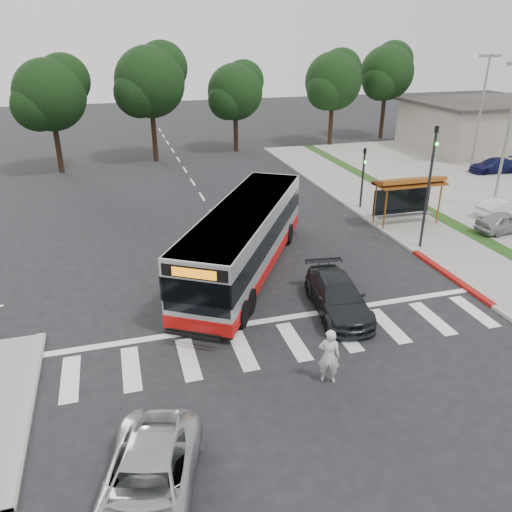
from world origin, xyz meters
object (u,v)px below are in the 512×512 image
object	(u,v)px
pedestrian	(329,356)
dark_sedan	(338,296)
silver_suv_south	(147,484)
transit_bus	(245,240)

from	to	relation	value
pedestrian	dark_sedan	distance (m)	4.70
dark_sedan	silver_suv_south	distance (m)	11.13
dark_sedan	silver_suv_south	xyz separation A→B (m)	(-8.37, -7.34, -0.03)
silver_suv_south	dark_sedan	bearing A→B (deg)	57.56
dark_sedan	silver_suv_south	bearing A→B (deg)	-131.32
pedestrian	silver_suv_south	world-z (taller)	pedestrian
silver_suv_south	pedestrian	bearing A→B (deg)	43.94
transit_bus	dark_sedan	xyz separation A→B (m)	(2.69, -4.78, -0.93)
transit_bus	dark_sedan	world-z (taller)	transit_bus
dark_sedan	pedestrian	bearing A→B (deg)	-110.92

